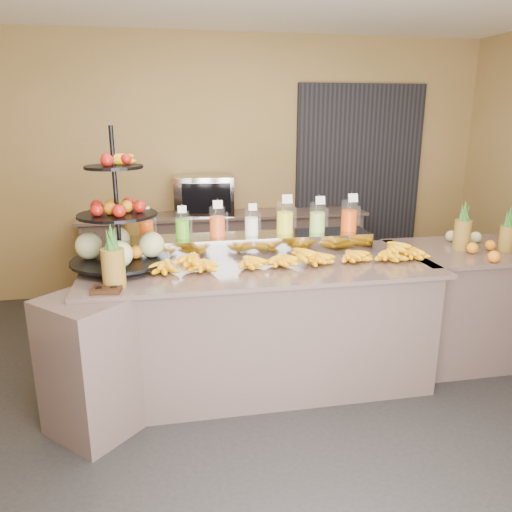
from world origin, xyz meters
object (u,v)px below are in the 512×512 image
object	(u,v)px
banana_heap	(298,255)
pitcher_tray	(252,244)
fruit_stand	(126,233)
condiment_caddy	(106,290)
right_fruit_pile	(489,244)
oven_warmer	(204,195)

from	to	relation	value
banana_heap	pitcher_tray	bearing A→B (deg)	130.65
pitcher_tray	fruit_stand	bearing A→B (deg)	-168.93
banana_heap	condiment_caddy	bearing A→B (deg)	-164.75
right_fruit_pile	oven_warmer	size ratio (longest dim) A/B	0.73
pitcher_tray	condiment_caddy	bearing A→B (deg)	-146.44
pitcher_tray	right_fruit_pile	bearing A→B (deg)	-10.47
banana_heap	fruit_stand	distance (m)	1.21
banana_heap	right_fruit_pile	bearing A→B (deg)	-0.40
pitcher_tray	fruit_stand	world-z (taller)	fruit_stand
pitcher_tray	fruit_stand	xyz separation A→B (m)	(-0.91, -0.18, 0.17)
banana_heap	condiment_caddy	distance (m)	1.34
oven_warmer	right_fruit_pile	bearing A→B (deg)	-39.11
banana_heap	condiment_caddy	world-z (taller)	banana_heap
condiment_caddy	fruit_stand	bearing A→B (deg)	78.24
pitcher_tray	oven_warmer	bearing A→B (deg)	97.13
banana_heap	condiment_caddy	size ratio (longest dim) A/B	11.85
banana_heap	oven_warmer	bearing A→B (deg)	103.69
fruit_stand	oven_warmer	world-z (taller)	fruit_stand
fruit_stand	right_fruit_pile	bearing A→B (deg)	11.73
banana_heap	fruit_stand	size ratio (longest dim) A/B	2.16
banana_heap	oven_warmer	world-z (taller)	oven_warmer
right_fruit_pile	fruit_stand	bearing A→B (deg)	176.75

